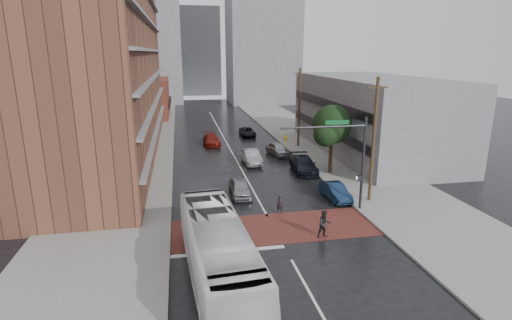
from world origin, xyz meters
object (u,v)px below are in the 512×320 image
suv_travel (247,132)px  car_parked_mid (304,165)px  car_travel_b (251,157)px  transit_bus (218,252)px  car_travel_a (240,188)px  pedestrian_a (280,204)px  car_travel_c (212,140)px  car_parked_near (335,191)px  pedestrian_b (324,224)px  car_parked_far (278,149)px

suv_travel → car_parked_mid: 19.18m
car_travel_b → car_parked_mid: (4.69, -4.07, 0.00)m
transit_bus → car_travel_a: bearing=72.4°
transit_bus → suv_travel: bearing=74.0°
pedestrian_a → car_travel_c: bearing=115.8°
car_parked_near → transit_bus: bearing=-138.4°
car_travel_c → car_parked_near: size_ratio=1.22×
car_travel_b → suv_travel: (2.12, 14.94, -0.17)m
car_travel_b → car_travel_c: size_ratio=0.96×
car_travel_b → suv_travel: car_travel_b is taller
car_parked_near → car_travel_b: bearing=109.2°
pedestrian_b → transit_bus: bearing=-157.5°
pedestrian_a → car_parked_mid: (5.01, 10.04, 0.06)m
transit_bus → pedestrian_a: (5.48, 8.45, -0.99)m
pedestrian_a → car_travel_b: 14.12m
transit_bus → car_parked_far: bearing=65.5°
car_parked_near → car_parked_far: (-1.10, 15.20, 0.08)m
pedestrian_a → car_travel_a: size_ratio=0.34×
pedestrian_a → pedestrian_b: bearing=-49.4°
transit_bus → car_travel_b: transit_bus is taller
car_travel_a → car_parked_near: 7.95m
pedestrian_a → pedestrian_b: pedestrian_b is taller
car_travel_b → car_parked_far: 4.94m
car_travel_c → car_parked_near: bearing=-71.1°
pedestrian_b → car_travel_a: 9.81m
pedestrian_b → car_parked_mid: 14.89m
pedestrian_b → car_travel_a: (-4.24, 8.84, -0.22)m
pedestrian_a → car_travel_c: size_ratio=0.29×
pedestrian_b → suv_travel: 33.56m
transit_bus → car_travel_b: 23.31m
pedestrian_b → car_parked_far: bearing=78.2°
car_travel_a → car_travel_c: car_travel_c is taller
suv_travel → pedestrian_a: bearing=-94.5°
car_travel_b → car_parked_near: 13.00m
pedestrian_a → car_parked_near: 5.62m
car_parked_near → car_travel_c: bearing=107.9°
car_travel_a → car_parked_far: (6.52, 12.93, 0.04)m
car_travel_c → car_parked_mid: bearing=-61.8°
car_travel_c → suv_travel: car_travel_c is taller
pedestrian_b → car_parked_far: size_ratio=0.42×
car_travel_b → car_parked_mid: size_ratio=0.88×
transit_bus → car_travel_b: bearing=71.5°
pedestrian_a → car_travel_b: size_ratio=0.30×
car_parked_mid → pedestrian_b: bearing=-97.6°
pedestrian_b → car_parked_far: 21.89m
pedestrian_b → car_travel_c: (-5.01, 28.63, -0.22)m
car_travel_b → car_parked_near: car_travel_b is taller
car_travel_c → car_travel_a: bearing=-89.7°
car_parked_far → car_parked_near: bearing=-96.5°
transit_bus → pedestrian_b: bearing=24.3°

